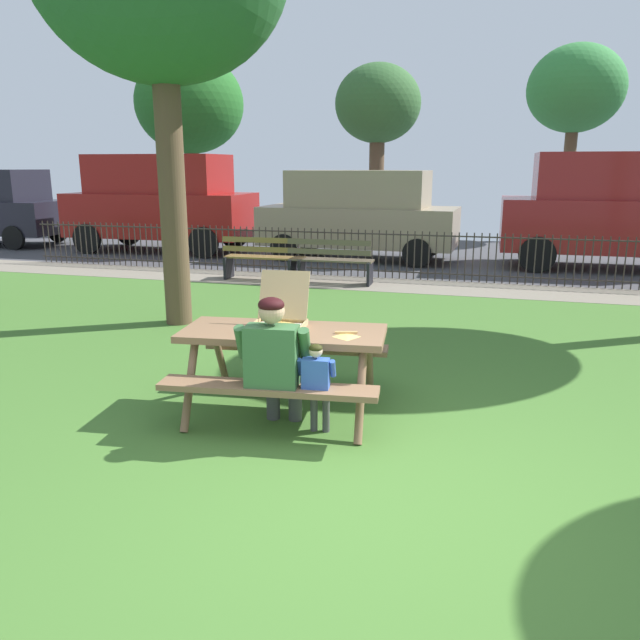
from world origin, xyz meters
TOP-DOWN VIEW (x-y plane):
  - ground at (0.00, 2.25)m, footprint 28.00×12.50m
  - cobblestone_walkway at (0.00, 7.80)m, footprint 28.00×1.40m
  - street_asphalt at (0.00, 12.03)m, footprint 28.00×7.06m
  - picnic_table_foreground at (-1.04, 1.38)m, footprint 1.95×1.67m
  - pizza_box_open at (-1.10, 1.46)m, footprint 0.50×0.60m
  - pizza_slice_on_table at (-0.46, 1.33)m, footprint 0.24×0.25m
  - adult_at_table at (-0.95, 0.88)m, footprint 0.63×0.62m
  - child_at_table at (-0.59, 0.89)m, footprint 0.32×0.32m
  - iron_fence_streetside at (0.00, 8.50)m, footprint 18.78×0.03m
  - park_bench_left at (-3.58, 7.66)m, footprint 1.61×0.49m
  - park_bench_center at (-2.25, 7.66)m, footprint 1.61×0.49m
  - parked_car_left at (-7.65, 10.96)m, footprint 4.74×2.16m
  - parked_car_center at (-2.42, 10.96)m, footprint 4.67×2.10m
  - parked_car_right at (3.19, 10.96)m, footprint 4.72×2.12m
  - far_tree_left at (-9.60, 16.69)m, footprint 3.68×3.68m
  - far_tree_midleft at (-3.08, 16.69)m, footprint 2.70×2.70m
  - far_tree_center at (2.71, 16.69)m, footprint 2.75×2.75m

SIDE VIEW (x-z plane):
  - ground at x=0.00m, z-range -0.02..0.00m
  - street_asphalt at x=0.00m, z-range -0.01..0.00m
  - cobblestone_walkway at x=0.00m, z-range -0.01..0.00m
  - park_bench_left at x=-3.58m, z-range -0.01..0.84m
  - park_bench_center at x=-2.25m, z-range -0.01..0.84m
  - iron_fence_streetside at x=0.00m, z-range 0.01..0.96m
  - child_at_table at x=-0.59m, z-range 0.09..0.92m
  - picnic_table_foreground at x=-1.04m, z-range 0.20..0.99m
  - adult_at_table at x=-0.95m, z-range 0.06..1.25m
  - pizza_slice_on_table at x=-0.46m, z-range 0.77..0.79m
  - pizza_box_open at x=-1.10m, z-range 0.62..1.10m
  - parked_car_center at x=-2.42m, z-range 0.06..2.14m
  - parked_car_left at x=-7.65m, z-range 0.08..2.54m
  - parked_car_right at x=3.19m, z-range 0.08..2.54m
  - far_tree_midleft at x=-3.08m, z-range 1.34..6.64m
  - far_tree_left at x=-9.60m, z-range 1.24..7.14m
  - far_tree_center at x=2.71m, z-range 1.50..7.09m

